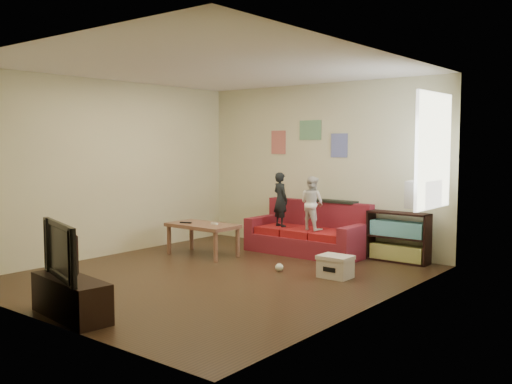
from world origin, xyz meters
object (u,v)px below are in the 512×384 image
Objects in this scene: child_a at (280,199)px; child_b at (312,203)px; coffee_table at (203,228)px; bookshelf at (398,240)px; sofa at (310,235)px; tv_stand at (71,298)px; television at (70,250)px; file_box at (335,266)px.

child_b is (0.60, 0.00, -0.02)m from child_a.
bookshelf is at bearing 29.58° from coffee_table.
bookshelf is at bearing 9.57° from sofa.
child_b reaches higher than coffee_table.
child_b is at bearing 95.45° from tv_stand.
child_a is at bearing -159.96° from sofa.
tv_stand is (0.45, -4.15, -0.63)m from child_a.
sofa is 1.93× the size of television.
television reaches higher than sofa.
coffee_table is at bearing 75.61° from child_a.
child_a is 2.08× the size of file_box.
coffee_table is 2.37m from file_box.
sofa is 2.17× the size of child_a.
tv_stand is at bearing -107.09° from bookshelf.
bookshelf is at bearing 80.47° from tv_stand.
sofa is 1.69m from file_box.
tv_stand is at bearing -110.96° from file_box.
coffee_table is at bearing -179.55° from file_box.
coffee_table is (-1.17, -1.22, 0.14)m from sofa.
television is (-0.15, -4.15, -0.13)m from child_b.
child_a reaches higher than coffee_table.
sofa is 4.32m from tv_stand.
television reaches higher than file_box.
coffee_table is 3.31m from tv_stand.
television reaches higher than coffee_table.
child_b is 1.98× the size of file_box.
sofa is 1.77× the size of tv_stand.
sofa is 0.73m from child_a.
coffee_table is at bearing 47.81° from child_b.
tv_stand is at bearing 0.00° from television.
coffee_table is 2.95m from bookshelf.
coffee_table is (-0.72, -1.05, -0.41)m from child_a.
child_a reaches higher than sofa.
child_b is (0.15, -0.16, 0.53)m from sofa.
bookshelf is 4.77m from television.
child_b is 1.61m from file_box.
file_box is 0.43× the size of television.
child_b is at bearing 135.12° from file_box.
sofa is at bearing -38.97° from child_b.
bookshelf reaches higher than coffee_table.
television is (-1.40, -4.55, 0.36)m from bookshelf.
file_box is 0.39× the size of tv_stand.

